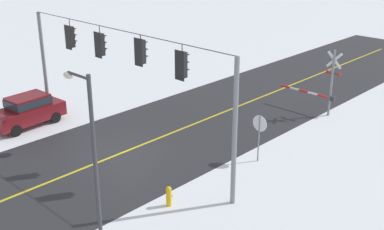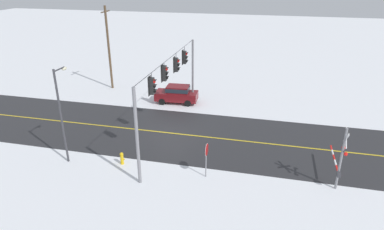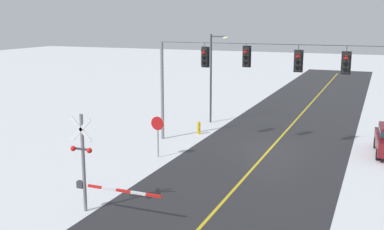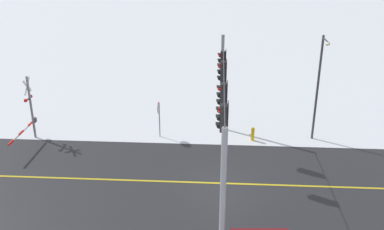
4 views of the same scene
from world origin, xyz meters
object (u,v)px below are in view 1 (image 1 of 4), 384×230
Objects in this scene: fire_hydrant at (169,196)px; parked_car_maroon at (27,110)px; streetlamp_near at (90,149)px; railroad_crossing at (327,83)px; stop_sign at (260,128)px.

parked_car_maroon is at bearing -2.17° from fire_hydrant.
parked_car_maroon is 0.66× the size of streetlamp_near.
railroad_crossing is 17.53m from streetlamp_near.
stop_sign is 7.88m from railroad_crossing.
streetlamp_near reaches higher than parked_car_maroon.
parked_car_maroon is 11.97m from fire_hydrant.
streetlamp_near is at bearing 94.82° from fire_hydrant.
streetlamp_near is 7.39× the size of fire_hydrant.
fire_hydrant is (-0.69, 13.64, -1.52)m from railroad_crossing.
stop_sign is at bearing -91.72° from fire_hydrant.
fire_hydrant is (0.17, 5.82, -1.25)m from stop_sign.
fire_hydrant is at bearing 92.89° from railroad_crossing.
streetlamp_near is 5.11m from fire_hydrant.
streetlamp_near is (-12.27, 4.21, 2.96)m from parked_car_maroon.
stop_sign is at bearing -156.15° from parked_car_maroon.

